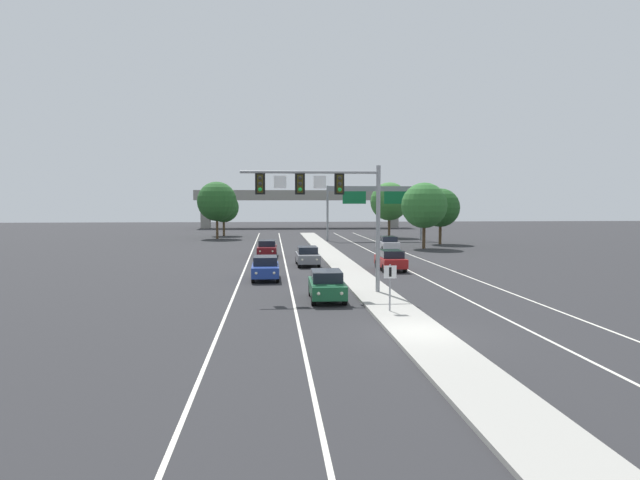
% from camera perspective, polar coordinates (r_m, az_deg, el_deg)
% --- Properties ---
extents(ground_plane, '(260.00, 260.00, 0.00)m').
position_cam_1_polar(ground_plane, '(23.25, 9.91, -9.34)').
color(ground_plane, '#28282B').
extents(median_island, '(2.40, 110.00, 0.15)m').
position_cam_1_polar(median_island, '(40.64, 3.45, -3.53)').
color(median_island, '#9E9B93').
rests_on(median_island, ground).
extents(lane_stripe_oncoming_center, '(0.14, 100.00, 0.01)m').
position_cam_1_polar(lane_stripe_oncoming_center, '(47.20, -3.44, -2.60)').
color(lane_stripe_oncoming_center, silver).
rests_on(lane_stripe_oncoming_center, ground).
extents(lane_stripe_receding_center, '(0.14, 100.00, 0.01)m').
position_cam_1_polar(lane_stripe_receding_center, '(48.34, 7.78, -2.47)').
color(lane_stripe_receding_center, silver).
rests_on(lane_stripe_receding_center, ground).
extents(edge_stripe_left, '(0.14, 100.00, 0.01)m').
position_cam_1_polar(edge_stripe_left, '(47.24, -7.45, -2.62)').
color(edge_stripe_left, silver).
rests_on(edge_stripe_left, ground).
extents(edge_stripe_right, '(0.14, 100.00, 0.01)m').
position_cam_1_polar(edge_stripe_right, '(49.16, 11.54, -2.41)').
color(edge_stripe_right, silver).
rests_on(edge_stripe_right, ground).
extents(overhead_signal_mast, '(7.91, 0.44, 7.20)m').
position_cam_1_polar(overhead_signal_mast, '(32.09, 0.96, 4.25)').
color(overhead_signal_mast, gray).
rests_on(overhead_signal_mast, median_island).
extents(median_sign_post, '(0.60, 0.10, 2.20)m').
position_cam_1_polar(median_sign_post, '(26.96, 7.04, -4.07)').
color(median_sign_post, gray).
rests_on(median_sign_post, median_island).
extents(car_oncoming_green, '(1.89, 4.50, 1.58)m').
position_cam_1_polar(car_oncoming_green, '(30.64, 0.68, -4.54)').
color(car_oncoming_green, '#195633').
rests_on(car_oncoming_green, ground).
extents(car_oncoming_blue, '(1.84, 4.48, 1.58)m').
position_cam_1_polar(car_oncoming_blue, '(38.90, -5.50, -2.77)').
color(car_oncoming_blue, navy).
rests_on(car_oncoming_blue, ground).
extents(car_oncoming_grey, '(1.87, 4.49, 1.58)m').
position_cam_1_polar(car_oncoming_grey, '(47.21, -1.26, -1.59)').
color(car_oncoming_grey, slate).
rests_on(car_oncoming_grey, ground).
extents(car_oncoming_darkred, '(1.91, 4.51, 1.58)m').
position_cam_1_polar(car_oncoming_darkred, '(55.14, -5.33, -0.83)').
color(car_oncoming_darkred, '#5B0F14').
rests_on(car_oncoming_darkred, ground).
extents(car_receding_red, '(1.84, 4.48, 1.58)m').
position_cam_1_polar(car_receding_red, '(44.30, 7.10, -1.98)').
color(car_receding_red, maroon).
rests_on(car_receding_red, ground).
extents(car_receding_silver, '(1.85, 4.48, 1.58)m').
position_cam_1_polar(car_receding_silver, '(62.17, 6.80, -0.31)').
color(car_receding_silver, '#B7B7BC').
rests_on(car_receding_silver, ground).
extents(highway_sign_gantry, '(13.28, 0.42, 7.50)m').
position_cam_1_polar(highway_sign_gantry, '(78.21, 5.52, 4.45)').
color(highway_sign_gantry, gray).
rests_on(highway_sign_gantry, ground).
extents(overpass_bridge, '(42.40, 6.40, 7.65)m').
position_cam_1_polar(overpass_bridge, '(116.19, -1.95, 4.07)').
color(overpass_bridge, gray).
rests_on(overpass_bridge, ground).
extents(tree_far_right_c, '(4.84, 4.84, 7.00)m').
position_cam_1_polar(tree_far_right_c, '(72.93, 12.00, 3.18)').
color(tree_far_right_c, '#4C3823').
rests_on(tree_far_right_c, ground).
extents(tree_far_left_c, '(5.68, 5.68, 8.22)m').
position_cam_1_polar(tree_far_left_c, '(83.13, -10.31, 3.83)').
color(tree_far_left_c, '#4C3823').
rests_on(tree_far_left_c, ground).
extents(tree_far_right_a, '(5.68, 5.68, 8.22)m').
position_cam_1_polar(tree_far_right_a, '(85.27, 6.97, 3.86)').
color(tree_far_right_a, '#4C3823').
rests_on(tree_far_right_a, ground).
extents(tree_far_left_b, '(4.72, 4.72, 6.84)m').
position_cam_1_polar(tree_far_left_b, '(90.04, -9.65, 3.25)').
color(tree_far_left_b, '#4C3823').
rests_on(tree_far_left_b, ground).
extents(tree_far_right_b, '(5.18, 5.18, 7.50)m').
position_cam_1_polar(tree_far_right_b, '(65.53, 10.42, 3.43)').
color(tree_far_right_b, '#4C3823').
rests_on(tree_far_right_b, ground).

